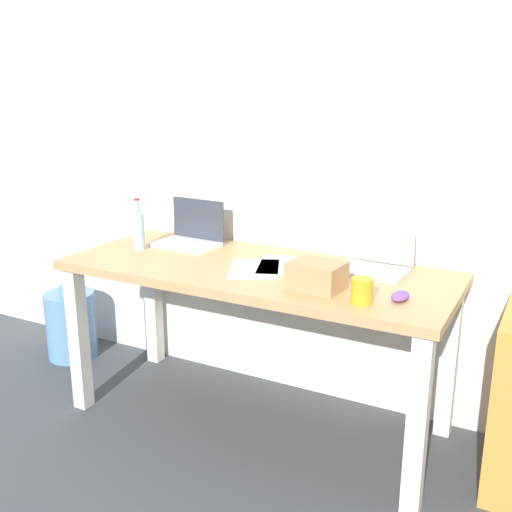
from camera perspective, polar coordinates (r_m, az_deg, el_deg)
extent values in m
plane|color=#42474C|center=(2.94, 0.00, -15.21)|extent=(8.00, 8.00, 0.00)
cube|color=silver|center=(2.90, 3.89, 11.51)|extent=(5.20, 0.08, 2.60)
cube|color=tan|center=(2.64, 0.00, -1.46)|extent=(1.73, 0.70, 0.04)
cube|color=silver|center=(3.00, -16.56, -7.59)|extent=(0.07, 0.07, 0.71)
cube|color=silver|center=(2.29, 15.14, -15.27)|extent=(0.07, 0.07, 0.71)
cube|color=silver|center=(3.41, -9.76, -4.30)|extent=(0.07, 0.07, 0.71)
cube|color=silver|center=(2.80, 17.91, -9.50)|extent=(0.07, 0.07, 0.71)
cube|color=silver|center=(2.99, -6.69, 1.08)|extent=(0.32, 0.22, 0.02)
cube|color=#333842|center=(3.04, -5.52, 3.54)|extent=(0.31, 0.03, 0.20)
cube|color=silver|center=(2.59, 10.87, -1.41)|extent=(0.31, 0.22, 0.02)
cube|color=white|center=(2.66, 11.81, 1.38)|extent=(0.30, 0.06, 0.19)
cylinder|color=#99B7C1|center=(2.94, -11.14, 2.29)|extent=(0.06, 0.06, 0.18)
cylinder|color=#99B7C1|center=(2.92, -11.27, 4.62)|extent=(0.02, 0.02, 0.06)
cylinder|color=#B21E19|center=(2.91, -11.31, 5.32)|extent=(0.03, 0.03, 0.01)
ellipsoid|color=#724799|center=(2.28, 13.59, -3.75)|extent=(0.07, 0.11, 0.03)
cube|color=tan|center=(2.35, 5.79, -1.86)|extent=(0.22, 0.18, 0.11)
cylinder|color=gold|center=(2.22, 10.06, -3.29)|extent=(0.08, 0.08, 0.09)
cube|color=white|center=(2.60, -0.15, -1.22)|extent=(0.31, 0.36, 0.00)
cube|color=white|center=(2.66, 2.58, -0.86)|extent=(0.30, 0.35, 0.00)
cylinder|color=#598CC6|center=(3.63, -17.22, -6.28)|extent=(0.28, 0.28, 0.39)
cylinder|color=#598CC6|center=(3.56, -17.51, -3.01)|extent=(0.10, 0.10, 0.05)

